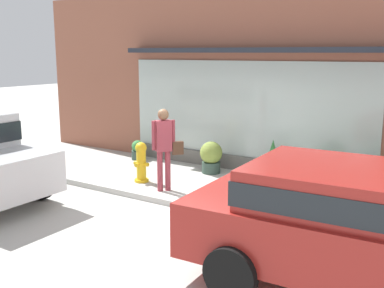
{
  "coord_description": "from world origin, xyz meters",
  "views": [
    {
      "loc": [
        4.88,
        -7.18,
        2.93
      ],
      "look_at": [
        -0.6,
        1.2,
        0.93
      ],
      "focal_mm": 43.2,
      "sensor_mm": 36.0,
      "label": 1
    }
  ],
  "objects_px": {
    "potted_plant_near_hydrant": "(314,170)",
    "potted_plant_window_left": "(138,150)",
    "potted_plant_window_right": "(273,160)",
    "potted_plant_by_entrance": "(364,177)",
    "pedestrian_with_handbag": "(165,143)",
    "parked_car_red": "(367,224)",
    "potted_plant_trailing_edge": "(211,156)",
    "fire_hydrant": "(141,162)"
  },
  "relations": [
    {
      "from": "pedestrian_with_handbag",
      "to": "potted_plant_trailing_edge",
      "type": "xyz_separation_m",
      "value": [
        0.07,
        1.81,
        -0.63
      ]
    },
    {
      "from": "potted_plant_window_right",
      "to": "potted_plant_window_left",
      "type": "height_order",
      "value": "potted_plant_window_right"
    },
    {
      "from": "pedestrian_with_handbag",
      "to": "potted_plant_window_right",
      "type": "height_order",
      "value": "pedestrian_with_handbag"
    },
    {
      "from": "fire_hydrant",
      "to": "potted_plant_trailing_edge",
      "type": "xyz_separation_m",
      "value": [
        0.94,
        1.55,
        -0.06
      ]
    },
    {
      "from": "parked_car_red",
      "to": "potted_plant_window_left",
      "type": "xyz_separation_m",
      "value": [
        -6.98,
        4.09,
        -0.64
      ]
    },
    {
      "from": "potted_plant_by_entrance",
      "to": "potted_plant_near_hydrant",
      "type": "bearing_deg",
      "value": 174.17
    },
    {
      "from": "potted_plant_near_hydrant",
      "to": "potted_plant_trailing_edge",
      "type": "height_order",
      "value": "potted_plant_near_hydrant"
    },
    {
      "from": "potted_plant_trailing_edge",
      "to": "potted_plant_by_entrance",
      "type": "distance_m",
      "value": 3.65
    },
    {
      "from": "parked_car_red",
      "to": "potted_plant_window_right",
      "type": "bearing_deg",
      "value": 122.84
    },
    {
      "from": "potted_plant_near_hydrant",
      "to": "potted_plant_by_entrance",
      "type": "xyz_separation_m",
      "value": [
        1.06,
        -0.11,
        0.03
      ]
    },
    {
      "from": "pedestrian_with_handbag",
      "to": "potted_plant_window_left",
      "type": "relative_size",
      "value": 3.27
    },
    {
      "from": "potted_plant_near_hydrant",
      "to": "potted_plant_window_right",
      "type": "xyz_separation_m",
      "value": [
        -1.08,
        0.31,
        0.0
      ]
    },
    {
      "from": "fire_hydrant",
      "to": "potted_plant_window_right",
      "type": "xyz_separation_m",
      "value": [
        2.44,
        1.81,
        -0.02
      ]
    },
    {
      "from": "potted_plant_window_right",
      "to": "potted_plant_window_left",
      "type": "distance_m",
      "value": 3.95
    },
    {
      "from": "potted_plant_trailing_edge",
      "to": "potted_plant_near_hydrant",
      "type": "bearing_deg",
      "value": -0.91
    },
    {
      "from": "parked_car_red",
      "to": "potted_plant_trailing_edge",
      "type": "bearing_deg",
      "value": 136.07
    },
    {
      "from": "potted_plant_window_left",
      "to": "potted_plant_by_entrance",
      "type": "xyz_separation_m",
      "value": [
        6.09,
        -0.28,
        0.22
      ]
    },
    {
      "from": "parked_car_red",
      "to": "potted_plant_trailing_edge",
      "type": "height_order",
      "value": "parked_car_red"
    },
    {
      "from": "potted_plant_near_hydrant",
      "to": "potted_plant_window_left",
      "type": "relative_size",
      "value": 1.6
    },
    {
      "from": "potted_plant_near_hydrant",
      "to": "potted_plant_window_left",
      "type": "bearing_deg",
      "value": 178.02
    },
    {
      "from": "pedestrian_with_handbag",
      "to": "potted_plant_window_left",
      "type": "bearing_deg",
      "value": 89.75
    },
    {
      "from": "potted_plant_window_left",
      "to": "potted_plant_window_right",
      "type": "bearing_deg",
      "value": 1.97
    },
    {
      "from": "pedestrian_with_handbag",
      "to": "potted_plant_near_hydrant",
      "type": "xyz_separation_m",
      "value": [
        2.65,
        1.77,
        -0.59
      ]
    },
    {
      "from": "parked_car_red",
      "to": "potted_plant_by_entrance",
      "type": "xyz_separation_m",
      "value": [
        -0.89,
        3.81,
        -0.42
      ]
    },
    {
      "from": "pedestrian_with_handbag",
      "to": "parked_car_red",
      "type": "xyz_separation_m",
      "value": [
        4.6,
        -2.15,
        -0.14
      ]
    },
    {
      "from": "parked_car_red",
      "to": "pedestrian_with_handbag",
      "type": "bearing_deg",
      "value": 152.19
    },
    {
      "from": "potted_plant_window_right",
      "to": "potted_plant_by_entrance",
      "type": "relative_size",
      "value": 1.06
    },
    {
      "from": "pedestrian_with_handbag",
      "to": "potted_plant_window_right",
      "type": "distance_m",
      "value": 2.67
    },
    {
      "from": "pedestrian_with_handbag",
      "to": "potted_plant_window_right",
      "type": "bearing_deg",
      "value": 2.0
    },
    {
      "from": "fire_hydrant",
      "to": "potted_plant_window_left",
      "type": "relative_size",
      "value": 1.71
    },
    {
      "from": "potted_plant_near_hydrant",
      "to": "potted_plant_by_entrance",
      "type": "relative_size",
      "value": 0.97
    },
    {
      "from": "pedestrian_with_handbag",
      "to": "potted_plant_trailing_edge",
      "type": "relative_size",
      "value": 2.25
    },
    {
      "from": "fire_hydrant",
      "to": "parked_car_red",
      "type": "height_order",
      "value": "parked_car_red"
    },
    {
      "from": "potted_plant_trailing_edge",
      "to": "parked_car_red",
      "type": "bearing_deg",
      "value": -41.14
    },
    {
      "from": "fire_hydrant",
      "to": "pedestrian_with_handbag",
      "type": "bearing_deg",
      "value": -17.03
    },
    {
      "from": "pedestrian_with_handbag",
      "to": "potted_plant_near_hydrant",
      "type": "relative_size",
      "value": 2.04
    },
    {
      "from": "pedestrian_with_handbag",
      "to": "parked_car_red",
      "type": "bearing_deg",
      "value": -75.92
    },
    {
      "from": "fire_hydrant",
      "to": "potted_plant_window_left",
      "type": "height_order",
      "value": "fire_hydrant"
    },
    {
      "from": "fire_hydrant",
      "to": "potted_plant_near_hydrant",
      "type": "height_order",
      "value": "fire_hydrant"
    },
    {
      "from": "potted_plant_trailing_edge",
      "to": "potted_plant_window_right",
      "type": "relative_size",
      "value": 0.83
    },
    {
      "from": "potted_plant_window_right",
      "to": "potted_plant_by_entrance",
      "type": "height_order",
      "value": "potted_plant_window_right"
    },
    {
      "from": "potted_plant_window_right",
      "to": "pedestrian_with_handbag",
      "type": "bearing_deg",
      "value": -127.1
    }
  ]
}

